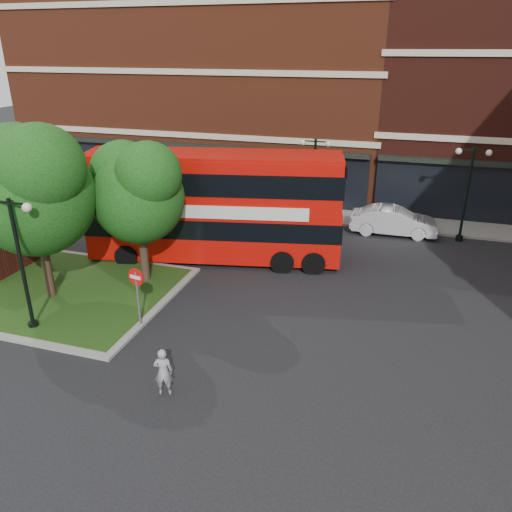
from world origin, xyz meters
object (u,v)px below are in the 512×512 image
(woman, at_px, (163,372))
(car_white, at_px, (393,221))
(bus, at_px, (214,200))
(car_silver, at_px, (210,206))

(woman, distance_m, car_white, 17.16)
(bus, xyz_separation_m, car_silver, (-2.76, 6.07, -2.36))
(car_silver, relative_size, car_white, 0.78)
(car_silver, xyz_separation_m, car_white, (10.84, 0.00, 0.15))
(bus, xyz_separation_m, woman, (2.36, -10.11, -2.20))
(woman, distance_m, car_silver, 16.97)
(bus, height_order, car_white, bus)
(bus, relative_size, woman, 7.90)
(car_silver, distance_m, car_white, 10.84)
(bus, bearing_deg, woman, -88.60)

